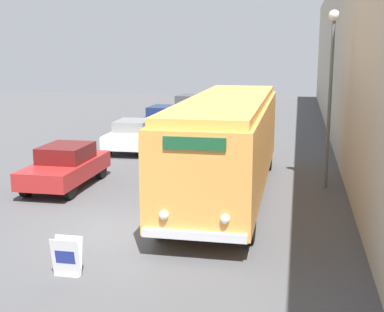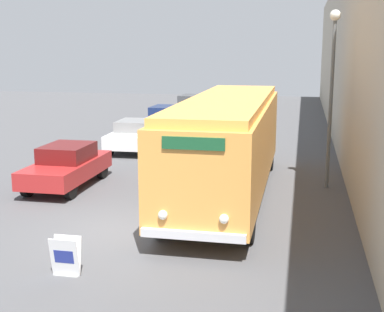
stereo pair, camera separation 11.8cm
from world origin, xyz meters
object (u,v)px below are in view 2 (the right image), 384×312
Objects in this scene: streetlamp at (332,74)px; parked_car_far at (166,119)px; sign_board at (66,257)px; parked_car_mid at (134,135)px; vintage_bus at (228,141)px; parked_car_distant at (192,107)px; parked_car_near at (67,165)px.

streetlamp reaches higher than parked_car_far.
parked_car_mid is (-2.85, 13.67, 0.32)m from sign_board.
streetlamp is (3.23, 1.74, 2.09)m from vintage_bus.
parked_car_distant reaches higher than parked_car_mid.
parked_car_distant reaches higher than parked_car_near.
vintage_bus reaches higher than sign_board.
parked_car_distant is (0.33, 11.80, 0.05)m from parked_car_mid.
streetlamp reaches higher than parked_car_mid.
vintage_bus is at bearing 69.89° from sign_board.
parked_car_mid is at bearing 101.77° from sign_board.
sign_board is 7.53m from parked_car_near.
parked_car_mid is (-8.58, 5.10, -3.18)m from streetlamp.
parked_car_far is (0.39, 12.19, 0.00)m from parked_car_near.
parked_car_near is (-8.83, -1.71, -3.16)m from streetlamp.
sign_board is 0.21× the size of parked_car_mid.
vintage_bus reaches higher than parked_car_near.
parked_car_far is at bearing 98.10° from sign_board.
streetlamp reaches higher than parked_car_near.
streetlamp is 1.45× the size of parked_car_mid.
streetlamp is 19.07m from parked_car_distant.
parked_car_near reaches higher than parked_car_mid.
parked_car_distant is at bearing 95.65° from sign_board.
parked_car_near is 18.63m from parked_car_distant.
parked_car_near reaches higher than sign_board.
parked_car_distant is (-2.52, 25.47, 0.37)m from sign_board.
parked_car_distant is (-5.02, 18.65, -1.04)m from vintage_bus.
parked_car_near is at bearing -90.67° from parked_car_far.
parked_car_mid is (-5.35, 6.84, -1.09)m from vintage_bus.
parked_car_far is (-2.71, 19.04, 0.34)m from sign_board.
parked_car_near is (-5.60, 0.03, -1.07)m from vintage_bus.
parked_car_distant is at bearing 105.06° from vintage_bus.
parked_car_distant is at bearing 88.15° from parked_car_near.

